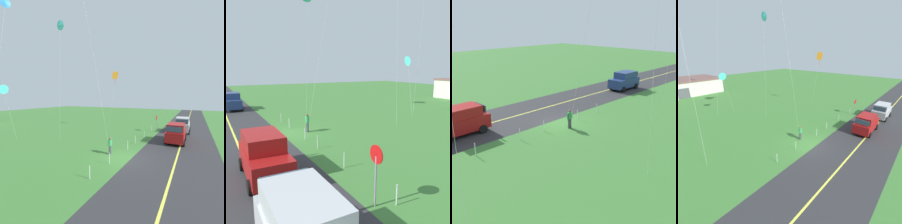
# 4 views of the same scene
# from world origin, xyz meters

# --- Properties ---
(ground_plane) EXTENTS (120.00, 120.00, 0.10)m
(ground_plane) POSITION_xyz_m (0.00, 0.00, -0.05)
(ground_plane) COLOR #3D7533
(asphalt_road) EXTENTS (120.00, 7.00, 0.00)m
(asphalt_road) POSITION_xyz_m (0.00, -4.00, 0.00)
(asphalt_road) COLOR #2D2D30
(asphalt_road) RESTS_ON ground
(road_centre_stripe) EXTENTS (120.00, 0.16, 0.00)m
(road_centre_stripe) POSITION_xyz_m (0.00, -4.00, 0.01)
(road_centre_stripe) COLOR #E5E04C
(road_centre_stripe) RESTS_ON asphalt_road
(car_suv_foreground) EXTENTS (4.40, 2.12, 2.24)m
(car_suv_foreground) POSITION_xyz_m (7.32, -3.37, 1.15)
(car_suv_foreground) COLOR maroon
(car_suv_foreground) RESTS_ON ground
(car_parked_west_far) EXTENTS (4.40, 2.12, 2.24)m
(car_parked_west_far) POSITION_xyz_m (-14.54, -2.87, 1.15)
(car_parked_west_far) COLOR navy
(car_parked_west_far) RESTS_ON ground
(stop_sign) EXTENTS (0.76, 0.08, 2.56)m
(stop_sign) POSITION_xyz_m (12.15, -0.10, 1.80)
(stop_sign) COLOR gray
(stop_sign) RESTS_ON ground
(person_adult_near) EXTENTS (0.58, 0.22, 1.60)m
(person_adult_near) POSITION_xyz_m (0.33, 1.68, 0.86)
(person_adult_near) COLOR #3F3F47
(person_adult_near) RESTS_ON ground
(kite_yellow_high) EXTENTS (1.77, 0.50, 6.77)m
(kite_yellow_high) POSITION_xyz_m (-1.45, 14.76, 6.20)
(kite_yellow_high) COLOR silver
(kite_yellow_high) RESTS_ON ground
(fence_post_0) EXTENTS (0.05, 0.05, 0.90)m
(fence_post_0) POSITION_xyz_m (-4.44, 0.70, 0.45)
(fence_post_0) COLOR silver
(fence_post_0) RESTS_ON ground
(fence_post_1) EXTENTS (0.05, 0.05, 0.90)m
(fence_post_1) POSITION_xyz_m (-1.70, 0.70, 0.45)
(fence_post_1) COLOR silver
(fence_post_1) RESTS_ON ground
(fence_post_2) EXTENTS (0.05, 0.05, 0.90)m
(fence_post_2) POSITION_xyz_m (2.32, 0.70, 0.45)
(fence_post_2) COLOR silver
(fence_post_2) RESTS_ON ground
(fence_post_3) EXTENTS (0.05, 0.05, 0.90)m
(fence_post_3) POSITION_xyz_m (4.69, 0.70, 0.45)
(fence_post_3) COLOR silver
(fence_post_3) RESTS_ON ground
(fence_post_4) EXTENTS (0.05, 0.05, 0.90)m
(fence_post_4) POSITION_xyz_m (8.32, 0.70, 0.45)
(fence_post_4) COLOR silver
(fence_post_4) RESTS_ON ground
(fence_post_5) EXTENTS (0.05, 0.05, 0.90)m
(fence_post_5) POSITION_xyz_m (12.51, 0.70, 0.45)
(fence_post_5) COLOR silver
(fence_post_5) RESTS_ON ground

